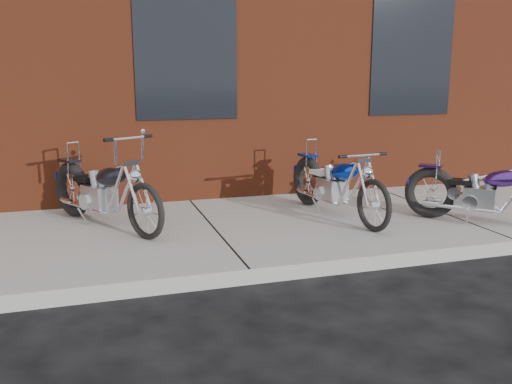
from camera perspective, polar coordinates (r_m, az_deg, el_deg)
name	(u,v)px	position (r m, az deg, el deg)	size (l,w,h in m)	color
ground	(250,285)	(5.03, -0.65, -9.75)	(120.00, 120.00, 0.00)	black
sidewalk	(213,233)	(6.38, -4.50, -4.36)	(22.00, 3.00, 0.15)	#A4A197
chopper_purple	(486,195)	(6.95, 23.09, -0.24)	(1.47, 1.49, 1.12)	black
chopper_blue	(335,187)	(6.85, 8.36, 0.57)	(0.53, 2.09, 0.91)	black
chopper_third	(103,194)	(6.55, -15.81, -0.15)	(1.19, 1.91, 1.10)	black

